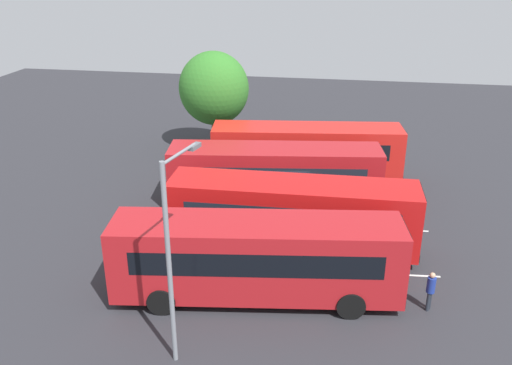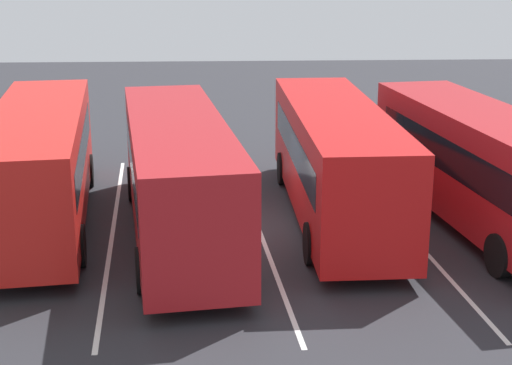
# 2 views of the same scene
# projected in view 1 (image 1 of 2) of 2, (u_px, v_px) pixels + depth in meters

# --- Properties ---
(ground_plane) EXTENTS (69.97, 69.97, 0.00)m
(ground_plane) POSITION_uv_depth(u_px,v_px,m) (281.00, 225.00, 26.96)
(ground_plane) COLOR #2B2B30
(bus_far_left) EXTENTS (11.18, 3.89, 3.27)m
(bus_far_left) POSITION_uv_depth(u_px,v_px,m) (258.00, 257.00, 20.57)
(bus_far_left) COLOR #AD191E
(bus_far_left) RESTS_ON ground
(bus_center_left) EXTENTS (11.01, 2.78, 3.27)m
(bus_center_left) POSITION_uv_depth(u_px,v_px,m) (293.00, 213.00, 24.07)
(bus_center_left) COLOR red
(bus_center_left) RESTS_ON ground
(bus_center_right) EXTENTS (11.18, 3.90, 3.27)m
(bus_center_right) POSITION_uv_depth(u_px,v_px,m) (275.00, 174.00, 28.34)
(bus_center_right) COLOR #AD191E
(bus_center_right) RESTS_ON ground
(bus_far_right) EXTENTS (11.17, 3.79, 3.27)m
(bus_far_right) POSITION_uv_depth(u_px,v_px,m) (307.00, 151.00, 31.74)
(bus_far_right) COLOR red
(bus_far_right) RESTS_ON ground
(pedestrian) EXTENTS (0.44, 0.44, 1.62)m
(pedestrian) POSITION_uv_depth(u_px,v_px,m) (431.00, 288.00, 20.18)
(pedestrian) COLOR #232833
(pedestrian) RESTS_ON ground
(street_lamp) EXTENTS (0.66, 2.29, 7.01)m
(street_lamp) POSITION_uv_depth(u_px,v_px,m) (172.00, 249.00, 16.67)
(street_lamp) COLOR gray
(street_lamp) RESTS_ON ground
(depot_tree) EXTENTS (4.63, 4.17, 6.71)m
(depot_tree) POSITION_uv_depth(u_px,v_px,m) (214.00, 89.00, 35.74)
(depot_tree) COLOR #4C3823
(depot_tree) RESTS_ON ground
(lane_stripe_outer_left) EXTENTS (14.33, 1.23, 0.01)m
(lane_stripe_outer_left) POSITION_uv_depth(u_px,v_px,m) (269.00, 268.00, 23.24)
(lane_stripe_outer_left) COLOR silver
(lane_stripe_outer_left) RESTS_ON ground
(lane_stripe_inner_left) EXTENTS (14.33, 1.23, 0.01)m
(lane_stripe_inner_left) POSITION_uv_depth(u_px,v_px,m) (281.00, 225.00, 26.96)
(lane_stripe_inner_left) COLOR silver
(lane_stripe_inner_left) RESTS_ON ground
(lane_stripe_inner_right) EXTENTS (14.33, 1.23, 0.01)m
(lane_stripe_inner_right) POSITION_uv_depth(u_px,v_px,m) (290.00, 192.00, 30.69)
(lane_stripe_inner_right) COLOR silver
(lane_stripe_inner_right) RESTS_ON ground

